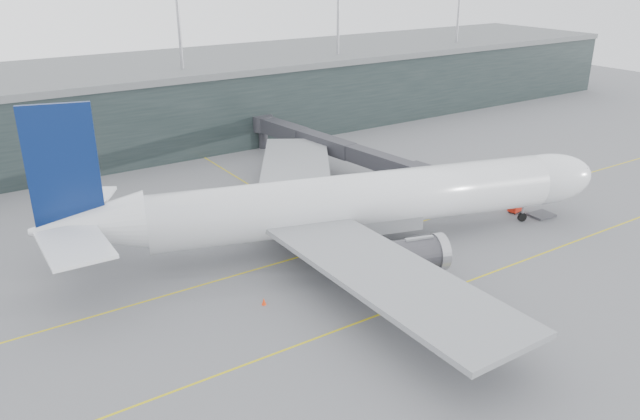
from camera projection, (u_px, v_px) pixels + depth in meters
ground at (296, 242)px, 81.08m from camera, size 320.00×320.00×0.00m
taxiline_a at (313, 253)px, 77.98m from camera, size 160.00×0.25×0.02m
taxiline_b at (395, 309)px, 65.62m from camera, size 160.00×0.25×0.02m
taxiline_lead_main at (257, 190)px, 99.08m from camera, size 0.25×60.00×0.02m
terminal at (143, 103)px, 123.02m from camera, size 240.00×36.00×29.00m
main_aircraft at (354, 203)px, 78.22m from camera, size 71.94×66.13×20.52m
jet_bridge at (322, 141)px, 107.77m from camera, size 7.99×43.20×6.36m
gse_cart at (515, 207)px, 90.25m from camera, size 2.25×1.63×1.41m
baggage_dolly at (541, 215)px, 88.97m from camera, size 3.45×2.83×0.33m
uld_a at (226, 215)px, 86.79m from camera, size 2.71×2.47×2.00m
uld_b at (244, 211)px, 87.89m from camera, size 2.55×2.21×2.02m
uld_c at (261, 211)px, 88.48m from camera, size 2.15×1.90×1.66m
cone_nose at (498, 201)px, 93.47m from camera, size 0.48×0.48×0.76m
cone_wing_stbd at (437, 275)px, 71.67m from camera, size 0.48×0.48×0.77m
cone_wing_port at (312, 199)px, 94.62m from camera, size 0.40×0.40×0.64m
cone_tail at (264, 301)px, 66.22m from camera, size 0.50×0.50×0.80m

